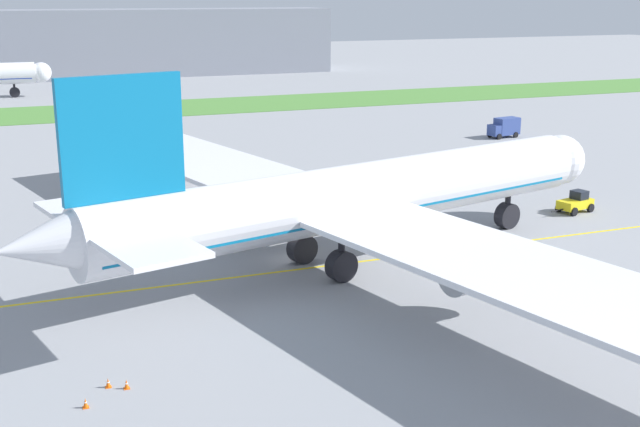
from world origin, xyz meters
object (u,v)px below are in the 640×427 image
Objects in this scene: airliner_foreground at (350,198)px; traffic_cone_port_wing at (108,383)px; pushback_tug at (576,203)px; traffic_cone_near_nose at (85,403)px; traffic_cone_starboard_wing at (126,384)px; service_truck_baggage_loader at (504,127)px.

airliner_foreground reaches higher than traffic_cone_port_wing.
traffic_cone_near_nose is (-53.06, -25.12, -0.73)m from pushback_tug.
traffic_cone_near_nose is at bearing -149.03° from traffic_cone_starboard_wing.
traffic_cone_near_nose and traffic_cone_starboard_wing have the same top height.
traffic_cone_port_wing is 1.14m from traffic_cone_starboard_wing.
service_truck_baggage_loader is (48.25, 49.63, -4.22)m from airliner_foreground.
service_truck_baggage_loader is (69.49, 65.80, 1.38)m from traffic_cone_starboard_wing.
pushback_tug is at bearing 24.10° from traffic_cone_port_wing.
traffic_cone_starboard_wing is (-21.24, -16.17, -5.60)m from airliner_foreground.
airliner_foreground is at bearing 37.28° from traffic_cone_starboard_wing.
pushback_tug is (29.33, 7.45, -4.86)m from airliner_foreground.
pushback_tug is at bearing 14.26° from airliner_foreground.
airliner_foreground reaches higher than pushback_tug.
traffic_cone_starboard_wing is at bearing 30.97° from traffic_cone_near_nose.
traffic_cone_port_wing is 0.11× the size of service_truck_baggage_loader.
traffic_cone_near_nose is 1.00× the size of traffic_cone_port_wing.
service_truck_baggage_loader is (70.48, 65.24, 1.38)m from traffic_cone_port_wing.
traffic_cone_port_wing and traffic_cone_starboard_wing have the same top height.
service_truck_baggage_loader is at bearing 42.79° from traffic_cone_port_wing.
airliner_foreground is 27.28m from traffic_cone_starboard_wing.
pushback_tug is at bearing 25.34° from traffic_cone_near_nose.
traffic_cone_port_wing is at bearing 150.48° from traffic_cone_starboard_wing.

